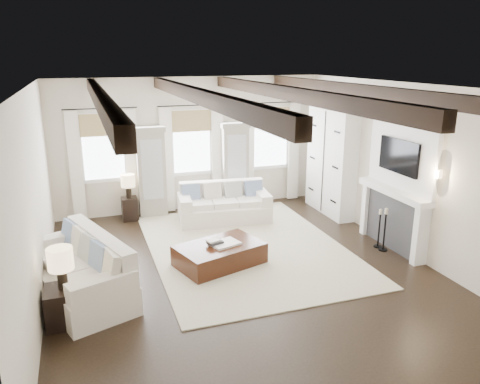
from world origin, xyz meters
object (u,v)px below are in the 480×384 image
object	(u,v)px
sofa_back	(224,206)
side_table_back	(130,209)
ottoman	(220,255)
side_table_front	(66,305)
sofa_left	(82,272)

from	to	relation	value
sofa_back	side_table_back	distance (m)	2.18
ottoman	side_table_front	size ratio (longest dim) A/B	2.79
sofa_left	side_table_back	xyz separation A→B (m)	(1.10, 3.38, -0.13)
sofa_left	side_table_back	size ratio (longest dim) A/B	4.72
sofa_back	sofa_left	world-z (taller)	sofa_left
sofa_left	ottoman	distance (m)	2.40
sofa_back	side_table_front	world-z (taller)	sofa_back
sofa_back	sofa_left	distance (m)	4.09
sofa_left	ottoman	bearing A→B (deg)	8.66
side_table_front	side_table_back	size ratio (longest dim) A/B	1.01
ottoman	side_table_front	world-z (taller)	side_table_front
ottoman	side_table_back	distance (m)	3.28
sofa_back	ottoman	xyz separation A→B (m)	(-0.78, -2.27, -0.15)
sofa_left	side_table_back	world-z (taller)	sofa_left
sofa_back	sofa_left	xyz separation A→B (m)	(-3.14, -2.63, 0.05)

